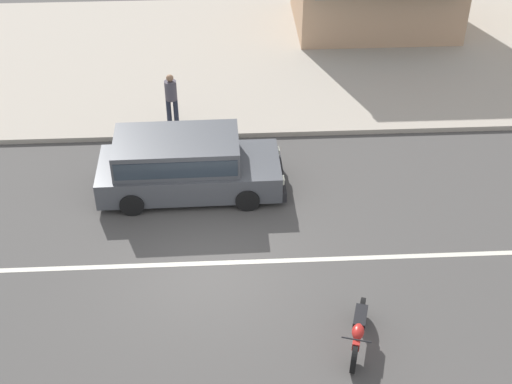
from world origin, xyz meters
name	(u,v)px	position (x,y,z in m)	size (l,w,h in m)	color
ground_plane	(209,263)	(0.00, 0.00, 0.00)	(160.00, 160.00, 0.00)	#4C4947
lane_centre_stripe	(209,263)	(0.00, 0.00, 0.00)	(50.40, 0.14, 0.01)	silver
kerb_strip	(209,58)	(0.00, 10.22, 0.07)	(68.00, 10.00, 0.15)	#ADA393
minivan_dark_grey_0	(184,163)	(-0.59, 2.82, 0.85)	(4.68, 2.05, 1.56)	#47494F
motorcycle_1	(359,330)	(2.94, -2.53, 0.42)	(0.75, 1.78, 0.80)	black
pedestrian_near_clock	(171,95)	(-1.04, 5.93, 1.04)	(0.34, 0.34, 1.54)	#232838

